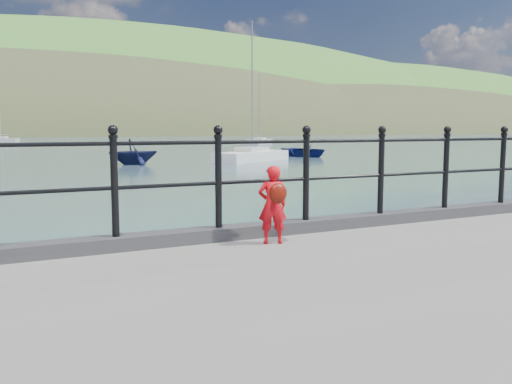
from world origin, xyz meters
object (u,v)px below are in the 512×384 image
child (273,204)px  sailboat_far (259,142)px  sailboat_near (252,157)px  launch_blue (305,150)px  railing (264,169)px  launch_navy (133,152)px  sailboat_deep (1,140)px

child → sailboat_far: (33.59, 66.30, -1.12)m
sailboat_near → sailboat_far: (19.50, 37.22, 0.00)m
launch_blue → sailboat_near: (-6.85, -3.99, -0.17)m
railing → launch_navy: railing is taller
sailboat_near → sailboat_deep: bearing=68.9°
sailboat_near → sailboat_far: 42.02m
railing → launch_navy: size_ratio=5.72×
launch_navy → sailboat_far: bearing=-40.3°
railing → sailboat_far: size_ratio=1.67×
child → sailboat_near: size_ratio=0.09×
launch_blue → launch_navy: (-15.27, -3.81, 0.32)m
launch_navy → child: bearing=165.7°
child → sailboat_far: size_ratio=0.08×
railing → launch_blue: bearing=57.4°
sailboat_near → sailboat_deep: sailboat_near is taller
sailboat_far → sailboat_near: bearing=-164.4°
child → launch_blue: bearing=-103.3°
launch_navy → sailboat_deep: (-5.86, 67.86, -0.49)m
railing → sailboat_near: bearing=64.0°
railing → child: (-0.13, -0.47, -0.37)m
railing → launch_navy: 29.33m
launch_blue → sailboat_deep: (-21.13, 64.06, -0.17)m
launch_navy → sailboat_near: (8.41, -0.18, -0.49)m
railing → sailboat_near: 31.86m
sailboat_deep → launch_blue: bearing=-45.6°
child → sailboat_near: sailboat_near is taller
child → launch_blue: 39.15m
railing → launch_blue: (20.81, 32.60, -1.31)m
railing → child: bearing=-105.9°
launch_navy → sailboat_near: size_ratio=0.32×
launch_blue → sailboat_far: bearing=61.7°
railing → child: size_ratio=20.25×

